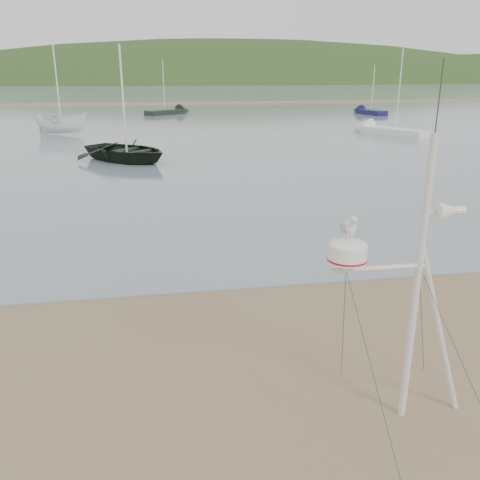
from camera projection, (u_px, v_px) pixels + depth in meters
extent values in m
plane|color=#7F6849|center=(71.00, 423.00, 6.96)|extent=(560.00, 560.00, 0.00)
cube|color=gray|center=(144.00, 89.00, 130.32)|extent=(560.00, 256.00, 0.04)
cube|color=#7F6849|center=(141.00, 104.00, 72.35)|extent=(560.00, 7.00, 0.07)
ellipsoid|color=#233C18|center=(234.00, 130.00, 240.00)|extent=(400.00, 180.00, 80.00)
cube|color=white|center=(43.00, 72.00, 183.08)|extent=(8.40, 6.30, 8.00)
cube|color=white|center=(117.00, 72.00, 187.26)|extent=(8.40, 6.30, 8.00)
cube|color=white|center=(188.00, 72.00, 191.44)|extent=(8.40, 6.30, 8.00)
cube|color=white|center=(255.00, 72.00, 195.62)|extent=(8.40, 6.30, 8.00)
cube|color=white|center=(320.00, 72.00, 199.80)|extent=(8.40, 6.30, 8.00)
cube|color=white|center=(382.00, 72.00, 203.98)|extent=(8.40, 6.30, 8.00)
cube|color=white|center=(441.00, 72.00, 208.17)|extent=(8.40, 6.30, 8.00)
cylinder|color=silver|center=(417.00, 287.00, 6.53)|extent=(0.10, 0.10, 3.90)
cylinder|color=silver|center=(440.00, 331.00, 6.81)|extent=(0.90, 0.08, 2.56)
cylinder|color=silver|center=(379.00, 268.00, 6.35)|extent=(1.27, 0.07, 0.07)
cylinder|color=#2D382D|center=(439.00, 98.00, 5.78)|extent=(0.02, 0.02, 0.88)
cube|color=silver|center=(346.00, 265.00, 6.25)|extent=(0.16, 0.16, 0.09)
cylinder|color=white|center=(347.00, 253.00, 6.21)|extent=(0.49, 0.49, 0.21)
cylinder|color=red|center=(347.00, 259.00, 6.23)|extent=(0.50, 0.50, 0.02)
ellipsoid|color=white|center=(348.00, 245.00, 6.17)|extent=(0.49, 0.49, 0.14)
cone|color=white|center=(446.00, 211.00, 6.26)|extent=(0.25, 0.25, 0.25)
cylinder|color=white|center=(459.00, 210.00, 6.28)|extent=(0.14, 0.11, 0.11)
cube|color=silver|center=(433.00, 212.00, 6.23)|extent=(0.20, 0.04, 0.04)
cylinder|color=tan|center=(346.00, 237.00, 6.14)|extent=(0.01, 0.01, 0.07)
cylinder|color=tan|center=(350.00, 237.00, 6.14)|extent=(0.01, 0.01, 0.07)
ellipsoid|color=white|center=(349.00, 228.00, 6.10)|extent=(0.17, 0.26, 0.20)
ellipsoid|color=#A6AAAE|center=(344.00, 228.00, 6.08)|extent=(0.05, 0.21, 0.12)
ellipsoid|color=#A6AAAE|center=(355.00, 228.00, 6.11)|extent=(0.05, 0.21, 0.12)
cone|color=white|center=(345.00, 226.00, 6.24)|extent=(0.09, 0.08, 0.09)
ellipsoid|color=white|center=(353.00, 224.00, 5.99)|extent=(0.08, 0.08, 0.11)
sphere|color=white|center=(354.00, 220.00, 5.95)|extent=(0.09, 0.09, 0.09)
cone|color=gold|center=(355.00, 222.00, 5.90)|extent=(0.02, 0.05, 0.02)
imported|color=black|center=(124.00, 110.00, 26.00)|extent=(3.45, 3.38, 5.24)
imported|color=white|center=(59.00, 105.00, 37.27)|extent=(2.08, 2.05, 4.22)
cube|color=black|center=(165.00, 112.00, 55.06)|extent=(4.49, 4.18, 0.50)
cone|color=black|center=(184.00, 111.00, 57.25)|extent=(2.21, 2.19, 1.49)
cylinder|color=silver|center=(164.00, 85.00, 54.17)|extent=(0.08, 0.08, 5.12)
cube|color=#131545|center=(371.00, 112.00, 55.14)|extent=(2.16, 4.36, 0.50)
cone|color=#131545|center=(357.00, 110.00, 57.50)|extent=(1.61, 1.70, 1.33)
cylinder|color=silver|center=(373.00, 88.00, 54.34)|extent=(0.08, 0.08, 4.59)
cube|color=white|center=(395.00, 132.00, 37.43)|extent=(3.82, 5.19, 0.50)
cone|color=white|center=(361.00, 128.00, 39.82)|extent=(2.26, 2.32, 1.61)
cylinder|color=silver|center=(399.00, 89.00, 36.47)|extent=(0.08, 0.08, 5.53)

